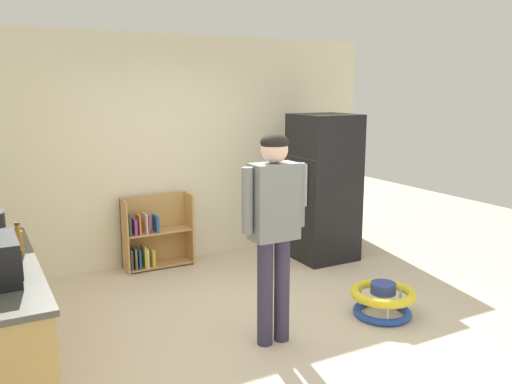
% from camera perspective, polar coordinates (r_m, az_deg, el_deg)
% --- Properties ---
extents(ground_plane, '(12.00, 12.00, 0.00)m').
position_cam_1_polar(ground_plane, '(4.84, 2.26, -14.54)').
color(ground_plane, beige).
rests_on(ground_plane, ground).
extents(back_wall, '(5.20, 0.06, 2.70)m').
position_cam_1_polar(back_wall, '(6.51, -8.20, 4.48)').
color(back_wall, '#EEE5C7').
rests_on(back_wall, ground).
extents(refrigerator, '(0.73, 0.68, 1.78)m').
position_cam_1_polar(refrigerator, '(6.56, 7.21, 0.48)').
color(refrigerator, black).
rests_on(refrigerator, ground).
extents(bookshelf, '(0.80, 0.28, 0.85)m').
position_cam_1_polar(bookshelf, '(6.40, -10.98, -4.72)').
color(bookshelf, tan).
rests_on(bookshelf, ground).
extents(standing_person, '(0.57, 0.23, 1.75)m').
position_cam_1_polar(standing_person, '(4.28, 1.93, -2.88)').
color(standing_person, '#35314A').
rests_on(standing_person, ground).
extents(baby_walker, '(0.60, 0.60, 0.32)m').
position_cam_1_polar(baby_walker, '(5.19, 13.38, -11.11)').
color(baby_walker, '#244AB7').
rests_on(baby_walker, ground).
extents(amber_bottle, '(0.07, 0.07, 0.25)m').
position_cam_1_polar(amber_bottle, '(4.23, -24.04, -4.92)').
color(amber_bottle, '#9E661E').
rests_on(amber_bottle, kitchen_counter).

